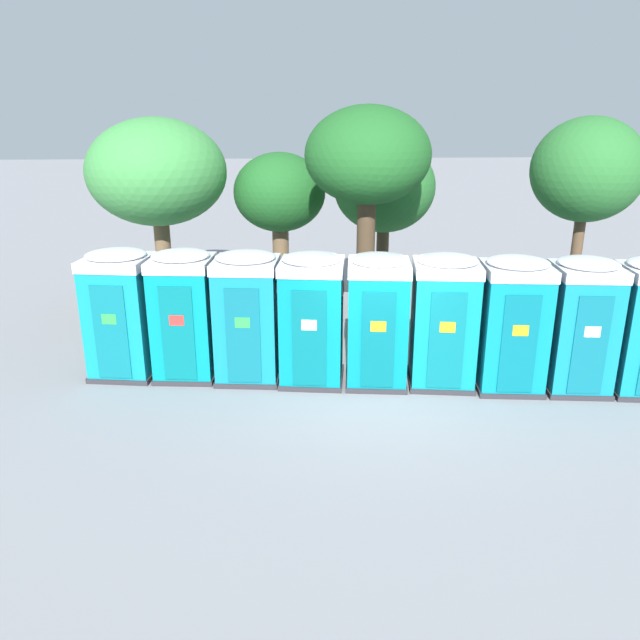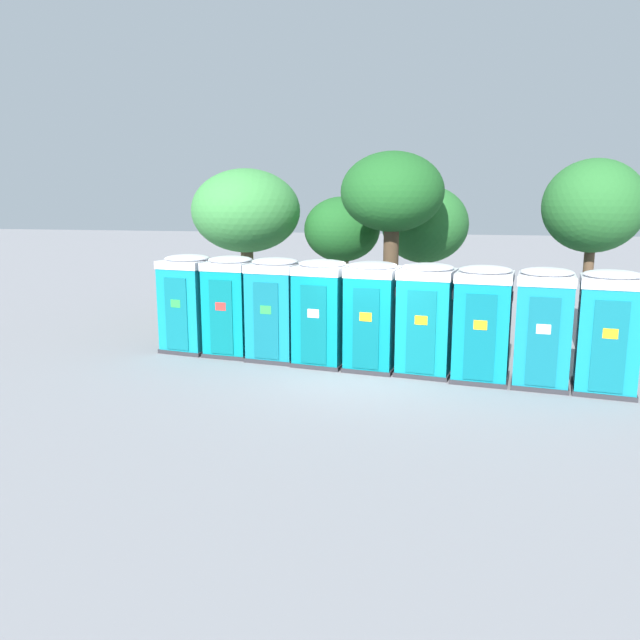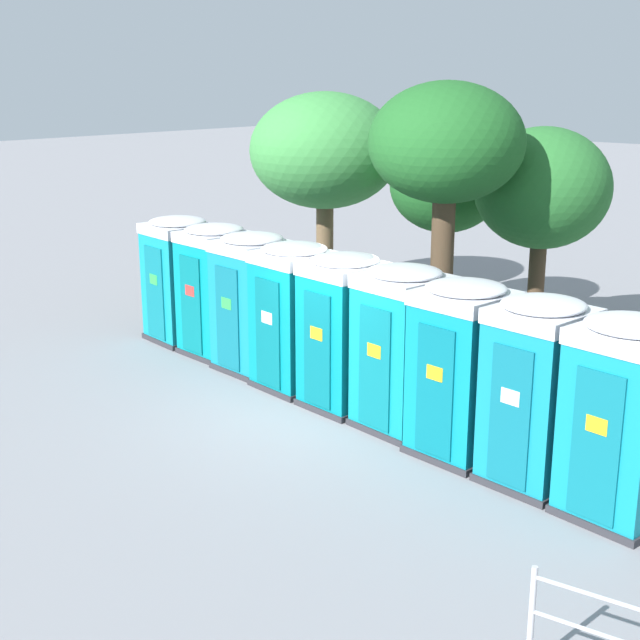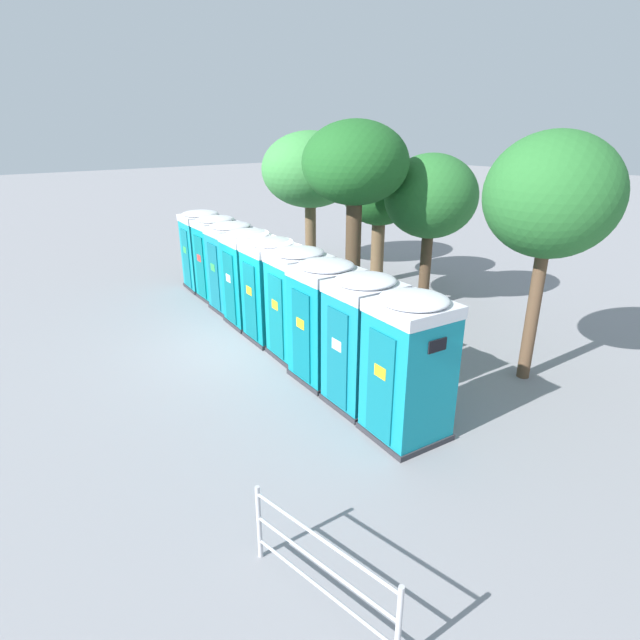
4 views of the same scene
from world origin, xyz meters
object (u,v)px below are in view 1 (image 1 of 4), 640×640
(portapotty_0, at_px, (122,313))
(street_tree_1, at_px, (280,195))
(portapotty_5, at_px, (444,320))
(portapotty_6, at_px, (512,323))
(portapotty_1, at_px, (185,314))
(street_tree_0, at_px, (587,171))
(portapotty_2, at_px, (248,316))
(portapotty_3, at_px, (312,318))
(portapotty_7, at_px, (580,325))
(street_tree_4, at_px, (384,188))
(portapotty_4, at_px, (378,320))
(street_tree_2, at_px, (368,159))
(street_tree_3, at_px, (157,173))

(portapotty_0, bearing_deg, street_tree_1, 57.11)
(portapotty_5, relative_size, portapotty_6, 1.00)
(portapotty_0, height_order, portapotty_1, same)
(portapotty_6, xyz_separation_m, street_tree_0, (2.67, 3.27, 2.46))
(portapotty_2, bearing_deg, portapotty_3, -9.77)
(portapotty_7, bearing_deg, street_tree_4, 118.36)
(portapotty_1, xyz_separation_m, portapotty_7, (7.43, -1.09, 0.00))
(portapotty_0, xyz_separation_m, street_tree_1, (3.14, 4.85, 1.65))
(portapotty_4, bearing_deg, portapotty_3, 172.83)
(portapotty_6, bearing_deg, portapotty_4, 171.37)
(portapotty_7, relative_size, street_tree_0, 0.51)
(street_tree_2, bearing_deg, portapotty_6, -51.55)
(portapotty_5, bearing_deg, street_tree_4, 94.67)
(portapotty_5, bearing_deg, portapotty_7, -9.18)
(portapotty_3, bearing_deg, portapotty_6, -8.15)
(street_tree_4, bearing_deg, portapotty_4, -99.98)
(street_tree_1, xyz_separation_m, street_tree_4, (2.66, -0.77, 0.24))
(street_tree_2, bearing_deg, portapotty_7, -40.90)
(portapotty_7, distance_m, street_tree_2, 5.53)
(portapotty_1, distance_m, street_tree_3, 5.23)
(portapotty_6, bearing_deg, street_tree_0, 50.78)
(street_tree_3, relative_size, street_tree_4, 1.13)
(portapotty_6, xyz_separation_m, street_tree_3, (-7.36, 5.51, 2.26))
(portapotty_6, distance_m, street_tree_3, 9.47)
(portapotty_3, distance_m, portapotty_5, 2.50)
(portapotty_5, xyz_separation_m, street_tree_0, (3.90, 3.01, 2.46))
(portapotty_7, relative_size, street_tree_3, 0.52)
(portapotty_5, bearing_deg, portapotty_0, 172.25)
(portapotty_0, distance_m, street_tree_2, 6.06)
(portapotty_0, height_order, portapotty_7, same)
(portapotty_0, relative_size, portapotty_4, 1.00)
(portapotty_5, distance_m, street_tree_3, 8.39)
(portapotty_5, bearing_deg, street_tree_1, 118.29)
(portapotty_2, relative_size, street_tree_1, 0.63)
(portapotty_2, xyz_separation_m, portapotty_3, (1.23, -0.21, 0.00))
(portapotty_1, relative_size, portapotty_2, 1.00)
(portapotty_5, bearing_deg, portapotty_6, -11.80)
(portapotty_0, bearing_deg, street_tree_4, 35.13)
(portapotty_1, height_order, portapotty_3, same)
(portapotty_0, bearing_deg, portapotty_1, -6.83)
(street_tree_0, bearing_deg, portapotty_3, -156.80)
(portapotty_1, distance_m, portapotty_6, 6.26)
(portapotty_0, height_order, portapotty_3, same)
(portapotty_2, relative_size, portapotty_5, 1.00)
(street_tree_4, bearing_deg, portapotty_1, -137.13)
(portapotty_7, bearing_deg, portapotty_0, 171.84)
(portapotty_6, distance_m, street_tree_1, 7.52)
(portapotty_6, distance_m, portapotty_7, 1.25)
(street_tree_0, bearing_deg, portapotty_4, -150.64)
(portapotty_3, bearing_deg, portapotty_4, -7.17)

